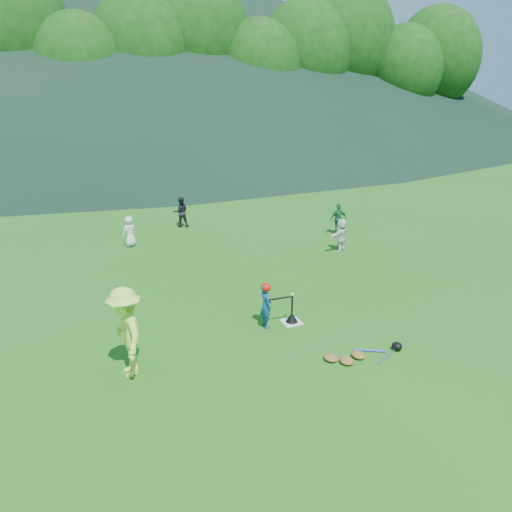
{
  "coord_description": "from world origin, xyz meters",
  "views": [
    {
      "loc": [
        -4.6,
        -9.95,
        5.46
      ],
      "look_at": [
        0.0,
        2.5,
        0.9
      ],
      "focal_mm": 35.0,
      "sensor_mm": 36.0,
      "label": 1
    }
  ],
  "objects_px": {
    "fielder_a": "(130,231)",
    "equipment_pile": "(359,355)",
    "fielder_d": "(341,235)",
    "batting_tee": "(292,318)",
    "home_plate": "(292,322)",
    "fielder_c": "(338,219)",
    "fielder_b": "(181,212)",
    "adult_coach": "(126,332)",
    "batter_child": "(266,306)"
  },
  "relations": [
    {
      "from": "home_plate",
      "to": "fielder_d",
      "type": "height_order",
      "value": "fielder_d"
    },
    {
      "from": "fielder_b",
      "to": "fielder_d",
      "type": "distance_m",
      "value": 6.72
    },
    {
      "from": "batter_child",
      "to": "fielder_a",
      "type": "distance_m",
      "value": 7.86
    },
    {
      "from": "equipment_pile",
      "to": "batting_tee",
      "type": "bearing_deg",
      "value": 107.82
    },
    {
      "from": "batting_tee",
      "to": "adult_coach",
      "type": "bearing_deg",
      "value": -166.62
    },
    {
      "from": "fielder_a",
      "to": "batting_tee",
      "type": "relative_size",
      "value": 1.61
    },
    {
      "from": "fielder_b",
      "to": "fielder_d",
      "type": "relative_size",
      "value": 1.08
    },
    {
      "from": "home_plate",
      "to": "batting_tee",
      "type": "bearing_deg",
      "value": 0.0
    },
    {
      "from": "fielder_d",
      "to": "equipment_pile",
      "type": "distance_m",
      "value": 7.26
    },
    {
      "from": "batter_child",
      "to": "equipment_pile",
      "type": "height_order",
      "value": "batter_child"
    },
    {
      "from": "adult_coach",
      "to": "fielder_d",
      "type": "bearing_deg",
      "value": 118.08
    },
    {
      "from": "batter_child",
      "to": "fielder_a",
      "type": "height_order",
      "value": "same"
    },
    {
      "from": "adult_coach",
      "to": "batting_tee",
      "type": "height_order",
      "value": "adult_coach"
    },
    {
      "from": "adult_coach",
      "to": "fielder_a",
      "type": "distance_m",
      "value": 8.56
    },
    {
      "from": "fielder_d",
      "to": "equipment_pile",
      "type": "height_order",
      "value": "fielder_d"
    },
    {
      "from": "fielder_d",
      "to": "batting_tee",
      "type": "relative_size",
      "value": 1.67
    },
    {
      "from": "equipment_pile",
      "to": "fielder_c",
      "type": "bearing_deg",
      "value": 63.61
    },
    {
      "from": "home_plate",
      "to": "fielder_a",
      "type": "relative_size",
      "value": 0.41
    },
    {
      "from": "batter_child",
      "to": "equipment_pile",
      "type": "distance_m",
      "value": 2.46
    },
    {
      "from": "fielder_a",
      "to": "equipment_pile",
      "type": "height_order",
      "value": "fielder_a"
    },
    {
      "from": "adult_coach",
      "to": "fielder_d",
      "type": "relative_size",
      "value": 1.62
    },
    {
      "from": "batter_child",
      "to": "equipment_pile",
      "type": "relative_size",
      "value": 0.61
    },
    {
      "from": "home_plate",
      "to": "adult_coach",
      "type": "height_order",
      "value": "adult_coach"
    },
    {
      "from": "adult_coach",
      "to": "fielder_d",
      "type": "height_order",
      "value": "adult_coach"
    },
    {
      "from": "home_plate",
      "to": "equipment_pile",
      "type": "relative_size",
      "value": 0.25
    },
    {
      "from": "batter_child",
      "to": "batting_tee",
      "type": "xyz_separation_m",
      "value": [
        0.67,
        -0.01,
        -0.42
      ]
    },
    {
      "from": "fielder_c",
      "to": "batting_tee",
      "type": "height_order",
      "value": "fielder_c"
    },
    {
      "from": "home_plate",
      "to": "fielder_a",
      "type": "distance_m",
      "value": 8.11
    },
    {
      "from": "home_plate",
      "to": "fielder_d",
      "type": "relative_size",
      "value": 0.4
    },
    {
      "from": "fielder_a",
      "to": "home_plate",
      "type": "bearing_deg",
      "value": 86.83
    },
    {
      "from": "fielder_d",
      "to": "fielder_c",
      "type": "bearing_deg",
      "value": -149.7
    },
    {
      "from": "fielder_a",
      "to": "fielder_c",
      "type": "bearing_deg",
      "value": 146.79
    },
    {
      "from": "batter_child",
      "to": "fielder_c",
      "type": "distance_m",
      "value": 8.36
    },
    {
      "from": "batting_tee",
      "to": "equipment_pile",
      "type": "relative_size",
      "value": 0.38
    },
    {
      "from": "home_plate",
      "to": "batting_tee",
      "type": "height_order",
      "value": "batting_tee"
    },
    {
      "from": "fielder_a",
      "to": "batting_tee",
      "type": "distance_m",
      "value": 8.1
    },
    {
      "from": "fielder_c",
      "to": "fielder_d",
      "type": "height_order",
      "value": "fielder_c"
    },
    {
      "from": "adult_coach",
      "to": "fielder_a",
      "type": "height_order",
      "value": "adult_coach"
    },
    {
      "from": "fielder_c",
      "to": "fielder_d",
      "type": "bearing_deg",
      "value": 64.84
    },
    {
      "from": "fielder_b",
      "to": "home_plate",
      "type": "bearing_deg",
      "value": 99.88
    },
    {
      "from": "adult_coach",
      "to": "fielder_c",
      "type": "bearing_deg",
      "value": 123.06
    },
    {
      "from": "fielder_d",
      "to": "adult_coach",
      "type": "bearing_deg",
      "value": 1.79
    },
    {
      "from": "adult_coach",
      "to": "batting_tee",
      "type": "distance_m",
      "value": 4.15
    },
    {
      "from": "fielder_c",
      "to": "batting_tee",
      "type": "xyz_separation_m",
      "value": [
        -4.79,
        -6.34,
        -0.46
      ]
    },
    {
      "from": "fielder_b",
      "to": "fielder_c",
      "type": "height_order",
      "value": "fielder_b"
    },
    {
      "from": "adult_coach",
      "to": "equipment_pile",
      "type": "xyz_separation_m",
      "value": [
        4.61,
        -1.07,
        -0.85
      ]
    },
    {
      "from": "batting_tee",
      "to": "batter_child",
      "type": "bearing_deg",
      "value": 179.27
    },
    {
      "from": "home_plate",
      "to": "batter_child",
      "type": "relative_size",
      "value": 0.41
    },
    {
      "from": "fielder_d",
      "to": "batting_tee",
      "type": "distance_m",
      "value": 5.93
    },
    {
      "from": "batter_child",
      "to": "fielder_c",
      "type": "relative_size",
      "value": 0.92
    }
  ]
}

